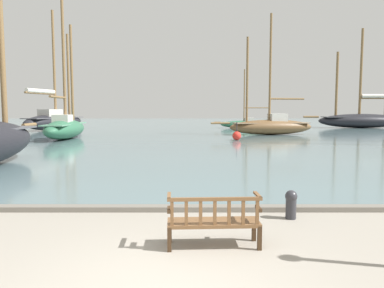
{
  "coord_description": "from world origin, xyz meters",
  "views": [
    {
      "loc": [
        0.42,
        -4.77,
        2.4
      ],
      "look_at": [
        0.4,
        10.0,
        1.0
      ],
      "focal_mm": 35.0,
      "sensor_mm": 36.0,
      "label": 1
    }
  ],
  "objects_px": {
    "sailboat_mid_starboard": "(246,123)",
    "mooring_bollard": "(292,203)",
    "channel_buoy": "(237,136)",
    "sailboat_centre_channel": "(272,125)",
    "sailboat_far_starboard": "(66,127)",
    "park_bench": "(214,220)",
    "sailboat_far_port": "(55,119)",
    "sailboat_distant_harbor": "(362,119)"
  },
  "relations": [
    {
      "from": "sailboat_far_port",
      "to": "sailboat_far_starboard",
      "type": "relative_size",
      "value": 1.19
    },
    {
      "from": "sailboat_far_starboard",
      "to": "sailboat_distant_harbor",
      "type": "height_order",
      "value": "sailboat_distant_harbor"
    },
    {
      "from": "park_bench",
      "to": "sailboat_distant_harbor",
      "type": "relative_size",
      "value": 0.13
    },
    {
      "from": "sailboat_centre_channel",
      "to": "mooring_bollard",
      "type": "distance_m",
      "value": 25.79
    },
    {
      "from": "sailboat_centre_channel",
      "to": "mooring_bollard",
      "type": "xyz_separation_m",
      "value": [
        -4.9,
        -25.31,
        -0.6
      ]
    },
    {
      "from": "sailboat_far_starboard",
      "to": "channel_buoy",
      "type": "distance_m",
      "value": 13.17
    },
    {
      "from": "sailboat_centre_channel",
      "to": "mooring_bollard",
      "type": "relative_size",
      "value": 16.74
    },
    {
      "from": "sailboat_far_starboard",
      "to": "sailboat_distant_harbor",
      "type": "xyz_separation_m",
      "value": [
        30.23,
        16.39,
        0.17
      ]
    },
    {
      "from": "park_bench",
      "to": "sailboat_mid_starboard",
      "type": "height_order",
      "value": "sailboat_mid_starboard"
    },
    {
      "from": "sailboat_mid_starboard",
      "to": "mooring_bollard",
      "type": "bearing_deg",
      "value": -96.56
    },
    {
      "from": "sailboat_far_port",
      "to": "sailboat_distant_harbor",
      "type": "relative_size",
      "value": 1.06
    },
    {
      "from": "sailboat_far_port",
      "to": "sailboat_far_starboard",
      "type": "xyz_separation_m",
      "value": [
        5.23,
        -12.02,
        -0.22
      ]
    },
    {
      "from": "sailboat_far_starboard",
      "to": "sailboat_centre_channel",
      "type": "relative_size",
      "value": 1.02
    },
    {
      "from": "sailboat_distant_harbor",
      "to": "sailboat_centre_channel",
      "type": "bearing_deg",
      "value": -138.45
    },
    {
      "from": "mooring_bollard",
      "to": "sailboat_centre_channel",
      "type": "bearing_deg",
      "value": 79.04
    },
    {
      "from": "mooring_bollard",
      "to": "sailboat_far_starboard",
      "type": "bearing_deg",
      "value": 119.9
    },
    {
      "from": "sailboat_centre_channel",
      "to": "mooring_bollard",
      "type": "height_order",
      "value": "sailboat_centre_channel"
    },
    {
      "from": "sailboat_centre_channel",
      "to": "sailboat_far_port",
      "type": "bearing_deg",
      "value": 161.26
    },
    {
      "from": "sailboat_far_starboard",
      "to": "channel_buoy",
      "type": "height_order",
      "value": "sailboat_far_starboard"
    },
    {
      "from": "sailboat_far_port",
      "to": "channel_buoy",
      "type": "distance_m",
      "value": 22.66
    },
    {
      "from": "sailboat_mid_starboard",
      "to": "channel_buoy",
      "type": "relative_size",
      "value": 5.16
    },
    {
      "from": "sailboat_distant_harbor",
      "to": "mooring_bollard",
      "type": "xyz_separation_m",
      "value": [
        -18.29,
        -37.17,
        -0.84
      ]
    },
    {
      "from": "sailboat_distant_harbor",
      "to": "sailboat_mid_starboard",
      "type": "bearing_deg",
      "value": -178.03
    },
    {
      "from": "park_bench",
      "to": "channel_buoy",
      "type": "relative_size",
      "value": 1.21
    },
    {
      "from": "sailboat_distant_harbor",
      "to": "sailboat_far_port",
      "type": "bearing_deg",
      "value": -172.98
    },
    {
      "from": "sailboat_distant_harbor",
      "to": "channel_buoy",
      "type": "xyz_separation_m",
      "value": [
        -17.15,
        -17.68,
        -0.78
      ]
    },
    {
      "from": "sailboat_mid_starboard",
      "to": "sailboat_distant_harbor",
      "type": "xyz_separation_m",
      "value": [
        14.07,
        0.48,
        0.56
      ]
    },
    {
      "from": "park_bench",
      "to": "mooring_bollard",
      "type": "bearing_deg",
      "value": 43.09
    },
    {
      "from": "sailboat_mid_starboard",
      "to": "mooring_bollard",
      "type": "xyz_separation_m",
      "value": [
        -4.22,
        -36.68,
        -0.28
      ]
    },
    {
      "from": "park_bench",
      "to": "sailboat_centre_channel",
      "type": "xyz_separation_m",
      "value": [
        6.69,
        26.98,
        0.49
      ]
    },
    {
      "from": "sailboat_centre_channel",
      "to": "sailboat_far_starboard",
      "type": "bearing_deg",
      "value": -164.96
    },
    {
      "from": "sailboat_mid_starboard",
      "to": "sailboat_centre_channel",
      "type": "xyz_separation_m",
      "value": [
        0.69,
        -11.38,
        0.33
      ]
    },
    {
      "from": "sailboat_far_port",
      "to": "channel_buoy",
      "type": "relative_size",
      "value": 9.52
    },
    {
      "from": "sailboat_mid_starboard",
      "to": "mooring_bollard",
      "type": "distance_m",
      "value": 36.93
    },
    {
      "from": "sailboat_centre_channel",
      "to": "channel_buoy",
      "type": "height_order",
      "value": "sailboat_centre_channel"
    },
    {
      "from": "mooring_bollard",
      "to": "channel_buoy",
      "type": "height_order",
      "value": "channel_buoy"
    },
    {
      "from": "channel_buoy",
      "to": "sailboat_centre_channel",
      "type": "bearing_deg",
      "value": 57.1
    },
    {
      "from": "park_bench",
      "to": "sailboat_far_port",
      "type": "relative_size",
      "value": 0.13
    },
    {
      "from": "sailboat_far_starboard",
      "to": "park_bench",
      "type": "bearing_deg",
      "value": -65.65
    },
    {
      "from": "sailboat_far_starboard",
      "to": "sailboat_centre_channel",
      "type": "distance_m",
      "value": 17.45
    },
    {
      "from": "sailboat_far_starboard",
      "to": "sailboat_distant_harbor",
      "type": "relative_size",
      "value": 0.89
    },
    {
      "from": "sailboat_far_starboard",
      "to": "mooring_bollard",
      "type": "xyz_separation_m",
      "value": [
        11.95,
        -20.78,
        -0.67
      ]
    }
  ]
}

